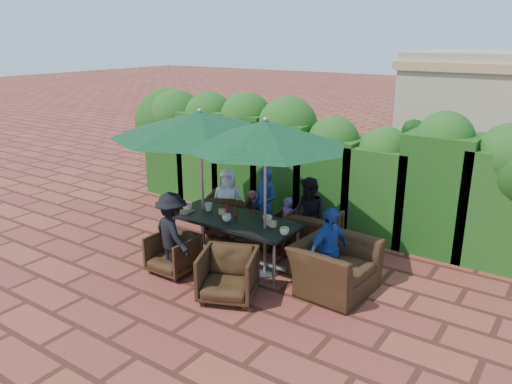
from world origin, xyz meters
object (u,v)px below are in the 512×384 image
Objects in this scene: chair_far_mid at (262,222)px; chair_near_right at (228,273)px; chair_end_right at (335,259)px; umbrella_left at (200,124)px; umbrella_right at (265,134)px; chair_far_right at (314,230)px; chair_far_left at (230,211)px; dining_table at (234,223)px; chair_near_left at (173,252)px.

chair_near_right reaches higher than chair_far_mid.
chair_near_right is 0.68× the size of chair_end_right.
umbrella_left is 2.13m from chair_far_mid.
chair_far_right is (0.27, 1.11, -1.80)m from umbrella_right.
chair_end_right is (1.14, 0.11, -1.71)m from umbrella_right.
chair_far_right is at bearing 45.36° from chair_end_right.
chair_end_right is at bearing 5.47° from umbrella_right.
chair_far_right is at bearing 160.28° from chair_far_left.
umbrella_right reaches higher than chair_far_left.
chair_far_left is 1.03× the size of chair_far_right.
chair_far_right is (0.91, 1.05, -0.27)m from dining_table.
chair_near_left is at bearing 149.33° from chair_near_right.
chair_near_left is (-0.56, -0.85, -0.33)m from dining_table.
chair_far_right is at bearing 59.74° from chair_near_right.
umbrella_right reaches higher than chair_near_left.
dining_table is 1.07m from chair_near_left.
chair_far_mid is at bearing 87.32° from chair_near_right.
dining_table is 1.29m from chair_far_left.
chair_far_left is 0.73× the size of chair_end_right.
chair_end_right reaches higher than dining_table.
chair_far_right is 1.19× the size of chair_near_left.
chair_far_right is 0.71× the size of chair_end_right.
umbrella_left is at bearing 51.84° from chair_far_mid.
umbrella_right is 2.20m from chair_far_mid.
chair_end_right is at bearing 1.42° from dining_table.
chair_far_right is at bearing 76.45° from umbrella_right.
umbrella_right reaches higher than dining_table.
umbrella_left is 3.79× the size of chair_far_mid.
chair_near_left is at bearing -123.26° from dining_table.
chair_far_left reaches higher than dining_table.
umbrella_left is at bearing 27.09° from chair_far_right.
umbrella_left is at bearing 98.20° from chair_near_left.
chair_far_mid is at bearing 154.48° from chair_far_left.
umbrella_left is at bearing 175.48° from dining_table.
chair_far_left is 1.73m from chair_far_right.
chair_near_right is (-0.26, -2.06, -0.02)m from chair_far_right.
chair_end_right is (1.79, 0.04, -0.17)m from dining_table.
chair_end_right reaches higher than chair_far_mid.
dining_table is at bearing 44.41° from chair_far_right.
chair_near_left is (-1.47, -1.90, -0.07)m from chair_far_right.
chair_far_mid is at bearing 54.30° from umbrella_left.
chair_far_left is at bearing -5.71° from chair_far_mid.
umbrella_right is at bearing 99.68° from chair_end_right.
dining_table is 2.61× the size of chair_far_left.
chair_far_mid is (0.63, 0.87, -1.83)m from umbrella_left.
dining_table is 2.80× the size of chair_near_right.
umbrella_right is (0.64, -0.07, 1.54)m from dining_table.
chair_far_right is at bearing 51.73° from chair_near_left.
chair_near_left is at bearing -81.27° from umbrella_left.
chair_far_right is (1.73, 0.08, -0.01)m from chair_far_left.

